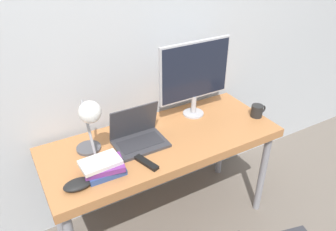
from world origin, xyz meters
TOP-DOWN VIEW (x-y plane):
  - wall_back at (0.00, 0.68)m, footprint 8.00×0.05m
  - desk at (0.00, 0.31)m, footprint 1.52×0.62m
  - laptop at (-0.15, 0.34)m, footprint 0.32×0.23m
  - monitor at (0.34, 0.47)m, footprint 0.54×0.15m
  - desk_lamp at (-0.45, 0.31)m, footprint 0.15×0.29m
  - book_stack at (-0.44, 0.17)m, footprint 0.24×0.19m
  - tv_remote at (-0.21, 0.13)m, footprint 0.09×0.17m
  - mug at (0.72, 0.22)m, footprint 0.12×0.08m
  - game_controller at (-0.60, 0.14)m, footprint 0.15×0.09m

SIDE VIEW (x-z plane):
  - desk at x=0.00m, z-range 0.31..1.07m
  - tv_remote at x=-0.21m, z-range 0.76..0.78m
  - game_controller at x=-0.60m, z-range 0.76..0.80m
  - mug at x=0.72m, z-range 0.76..0.85m
  - book_stack at x=-0.44m, z-range 0.76..0.85m
  - laptop at x=-0.15m, z-range 0.69..0.93m
  - desk_lamp at x=-0.45m, z-range 0.84..1.24m
  - monitor at x=0.34m, z-range 0.81..1.34m
  - wall_back at x=0.00m, z-range 0.00..2.60m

